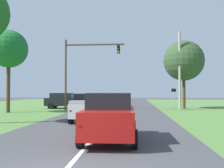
{
  "coord_description": "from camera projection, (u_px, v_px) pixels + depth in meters",
  "views": [
    {
      "loc": [
        1.85,
        -6.53,
        2.16
      ],
      "look_at": [
        -0.22,
        17.71,
        2.78
      ],
      "focal_mm": 41.56,
      "sensor_mm": 36.0,
      "label": 1
    }
  ],
  "objects": [
    {
      "name": "ground_plane",
      "position": [
        108.0,
        121.0,
        18.37
      ],
      "size": [
        120.0,
        120.0,
        0.0
      ],
      "primitive_type": "plane",
      "color": "#424244"
    },
    {
      "name": "lane_centre_stripe",
      "position": [
        69.0,
        166.0,
        7.41
      ],
      "size": [
        0.16,
        41.62,
        0.01
      ],
      "primitive_type": "cube",
      "color": "white",
      "rests_on": "ground_plane"
    },
    {
      "name": "red_suv_near",
      "position": [
        110.0,
        116.0,
        11.19
      ],
      "size": [
        2.35,
        4.73,
        2.06
      ],
      "color": "#9E1411",
      "rests_on": "ground_plane"
    },
    {
      "name": "pickup_truck_lead",
      "position": [
        89.0,
        107.0,
        18.08
      ],
      "size": [
        2.36,
        4.88,
        1.95
      ],
      "color": "silver",
      "rests_on": "ground_plane"
    },
    {
      "name": "traffic_light",
      "position": [
        80.0,
        64.0,
        28.75
      ],
      "size": [
        6.7,
        0.4,
        7.85
      ],
      "color": "brown",
      "rests_on": "ground_plane"
    },
    {
      "name": "keep_moving_sign",
      "position": [
        174.0,
        96.0,
        27.43
      ],
      "size": [
        0.6,
        0.09,
        2.55
      ],
      "color": "gray",
      "rests_on": "ground_plane"
    },
    {
      "name": "oak_tree_right",
      "position": [
        184.0,
        61.0,
        31.17
      ],
      "size": [
        4.85,
        4.85,
        8.19
      ],
      "color": "#4C351E",
      "rests_on": "ground_plane"
    },
    {
      "name": "crossing_suv_far",
      "position": [
        63.0,
        100.0,
        31.21
      ],
      "size": [
        4.33,
        2.22,
        1.87
      ],
      "color": "black",
      "rests_on": "ground_plane"
    },
    {
      "name": "utility_pole_right",
      "position": [
        180.0,
        70.0,
        29.27
      ],
      "size": [
        0.28,
        0.28,
        8.88
      ],
      "primitive_type": "cylinder",
      "color": "#9E998E",
      "rests_on": "ground_plane"
    },
    {
      "name": "extra_tree_1",
      "position": [
        9.0,
        49.0,
        25.61
      ],
      "size": [
        3.75,
        3.75,
        8.18
      ],
      "color": "#4C351E",
      "rests_on": "ground_plane"
    }
  ]
}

